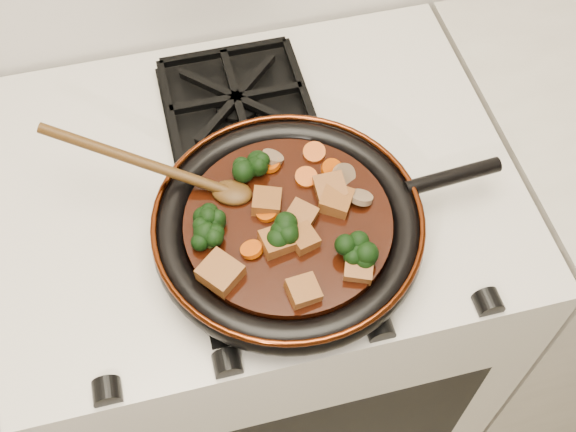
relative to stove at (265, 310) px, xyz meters
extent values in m
cube|color=beige|center=(0.00, 0.00, 0.00)|extent=(0.76, 0.60, 0.90)
cylinder|color=black|center=(0.02, -0.12, 0.48)|extent=(0.34, 0.34, 0.01)
torus|color=black|center=(0.02, -0.12, 0.49)|extent=(0.37, 0.37, 0.04)
torus|color=#4D1E0B|center=(0.02, -0.12, 0.51)|extent=(0.36, 0.36, 0.01)
cylinder|color=black|center=(0.26, -0.11, 0.51)|extent=(0.14, 0.03, 0.02)
cylinder|color=black|center=(0.02, -0.12, 0.50)|extent=(0.28, 0.28, 0.02)
cube|color=brown|center=(-0.09, -0.19, 0.52)|extent=(0.06, 0.07, 0.03)
cube|color=brown|center=(0.08, -0.09, 0.52)|extent=(0.04, 0.04, 0.03)
cube|color=brown|center=(0.03, -0.16, 0.52)|extent=(0.04, 0.04, 0.02)
cube|color=brown|center=(0.09, -0.11, 0.52)|extent=(0.06, 0.06, 0.03)
cube|color=brown|center=(-0.01, -0.16, 0.52)|extent=(0.05, 0.04, 0.03)
cube|color=brown|center=(0.01, -0.23, 0.52)|extent=(0.04, 0.04, 0.03)
cube|color=brown|center=(0.03, -0.13, 0.52)|extent=(0.05, 0.05, 0.02)
cube|color=brown|center=(0.09, -0.22, 0.52)|extent=(0.05, 0.05, 0.02)
cube|color=brown|center=(0.00, -0.09, 0.52)|extent=(0.05, 0.05, 0.03)
cylinder|color=#B13F04|center=(-0.01, -0.11, 0.51)|extent=(0.03, 0.03, 0.01)
cylinder|color=#B13F04|center=(0.06, -0.06, 0.51)|extent=(0.03, 0.03, 0.01)
cylinder|color=#B13F04|center=(0.01, -0.03, 0.51)|extent=(0.03, 0.03, 0.02)
cylinder|color=#B13F04|center=(-0.04, -0.16, 0.51)|extent=(0.03, 0.03, 0.02)
cylinder|color=#B13F04|center=(0.10, -0.06, 0.51)|extent=(0.03, 0.03, 0.03)
cylinder|color=#B13F04|center=(0.08, -0.03, 0.51)|extent=(0.03, 0.03, 0.02)
cylinder|color=brown|center=(0.12, -0.12, 0.52)|extent=(0.05, 0.05, 0.02)
cylinder|color=brown|center=(0.02, -0.02, 0.52)|extent=(0.04, 0.04, 0.02)
cylinder|color=brown|center=(0.11, -0.08, 0.52)|extent=(0.04, 0.04, 0.03)
ellipsoid|color=#42280E|center=(-0.05, -0.07, 0.51)|extent=(0.07, 0.06, 0.02)
cylinder|color=#42280E|center=(-0.16, -0.01, 0.55)|extent=(0.02, 0.02, 0.27)
camera|label=1|loc=(-0.11, -0.63, 1.31)|focal=45.00mm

